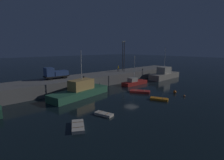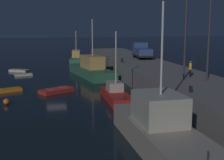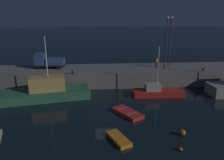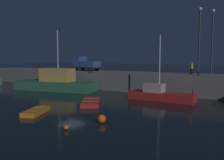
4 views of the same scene
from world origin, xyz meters
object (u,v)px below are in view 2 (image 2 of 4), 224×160
rowboat_white_mid (57,91)px  dockworker (190,68)px  fishing_trawler_red (76,59)px  lamp_post_east (209,30)px  bollard_west (122,60)px  rowboat_blue_far (19,71)px  dinghy_orange_near (8,90)px  fishing_boat_orange (161,131)px  utility_truck (142,51)px  bollard_central (191,89)px  lamp_post_west (186,29)px  dinghy_red_small (23,75)px  fishing_boat_blue (92,69)px  fishing_boat_white (116,94)px  mooring_buoy_mid (6,102)px

rowboat_white_mid → dockworker: dockworker is taller
fishing_trawler_red → lamp_post_east: (37.67, 8.99, 6.55)m
bollard_west → rowboat_blue_far: bearing=-125.6°
dinghy_orange_near → lamp_post_east: bearing=61.2°
fishing_boat_orange → dockworker: fishing_boat_orange is taller
fishing_boat_orange → lamp_post_east: (-9.59, 8.43, 6.28)m
utility_truck → bollard_central: (25.84, -4.06, -0.96)m
rowboat_white_mid → lamp_post_west: bearing=57.0°
rowboat_blue_far → lamp_post_east: bearing=35.5°
dinghy_red_small → lamp_post_west: 28.59m
rowboat_white_mid → lamp_post_west: 16.54m
fishing_boat_orange → fishing_boat_blue: bearing=180.0°
lamp_post_east → bollard_central: size_ratio=16.28×
rowboat_white_mid → lamp_post_east: (9.37, 14.30, 7.28)m
fishing_boat_orange → lamp_post_east: bearing=138.7°
bollard_west → fishing_boat_white: bearing=-16.9°
rowboat_white_mid → dinghy_red_small: (-13.67, -4.58, -0.06)m
fishing_boat_white → dockworker: bearing=77.2°
fishing_boat_white → rowboat_blue_far: (-23.69, -11.60, -0.45)m
fishing_boat_blue → dinghy_orange_near: bearing=-51.6°
fishing_trawler_red → lamp_post_west: bearing=11.1°
bollard_central → bollard_west: bearing=-178.8°
dinghy_red_small → lamp_post_east: size_ratio=0.33×
dinghy_red_small → bollard_central: 31.51m
fishing_trawler_red → dinghy_orange_near: (26.65, -11.03, -0.77)m
fishing_boat_orange → dinghy_red_small: fishing_boat_orange is taller
rowboat_white_mid → fishing_trawler_red: bearing=169.4°
bollard_west → dinghy_orange_near: bearing=-69.9°
fishing_trawler_red → fishing_boat_white: fishing_boat_white is taller
fishing_boat_orange → dinghy_orange_near: (-20.62, -11.58, -1.04)m
fishing_boat_blue → bollard_central: bearing=10.1°
dinghy_red_small → rowboat_blue_far: rowboat_blue_far is taller
fishing_boat_blue → utility_truck: size_ratio=2.41×
fishing_boat_white → rowboat_blue_far: fishing_boat_white is taller
mooring_buoy_mid → dinghy_red_small: bearing=178.0°
fishing_boat_orange → utility_truck: size_ratio=2.23×
rowboat_blue_far → bollard_west: bollard_west is taller
fishing_trawler_red → lamp_post_west: lamp_post_west is taller
fishing_boat_blue → rowboat_blue_far: 13.75m
fishing_boat_orange → lamp_post_west: lamp_post_west is taller
dinghy_red_small → mooring_buoy_mid: (18.50, -0.64, 0.15)m
fishing_boat_white → bollard_west: bearing=163.1°
rowboat_blue_far → bollard_west: (11.07, 15.43, 2.61)m
fishing_trawler_red → fishing_boat_white: size_ratio=1.14×
lamp_post_east → fishing_boat_blue: bearing=-157.4°
fishing_boat_white → bollard_central: fishing_boat_white is taller
rowboat_white_mid → bollard_west: bollard_west is taller
lamp_post_west → bollard_central: size_ratio=16.34×
fishing_boat_blue → rowboat_white_mid: 12.40m
dockworker → bollard_west: dockworker is taller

